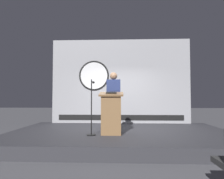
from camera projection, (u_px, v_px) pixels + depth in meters
ground_plane at (121, 141)px, 5.87m from camera, size 40.00×40.00×0.00m
stage_platform at (121, 136)px, 5.88m from camera, size 6.40×4.00×0.30m
banner_display at (120, 81)px, 7.80m from camera, size 5.34×0.12×3.26m
podium at (111, 113)px, 5.35m from camera, size 0.64×0.50×1.15m
speaker_person at (114, 101)px, 5.84m from camera, size 0.40×0.26×1.72m
microphone_stand at (92, 115)px, 5.27m from camera, size 0.24×0.53×1.46m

